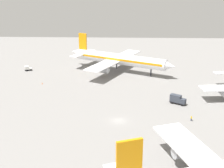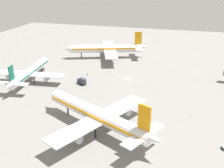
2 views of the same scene
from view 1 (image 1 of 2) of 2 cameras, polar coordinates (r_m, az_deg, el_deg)
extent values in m
plane|color=gray|center=(92.49, 1.29, -7.19)|extent=(288.00, 288.00, 0.00)
cylinder|color=#A5A8AD|center=(114.18, 20.77, -1.45)|extent=(5.28, 2.86, 2.36)
cylinder|color=#A5A8AD|center=(72.06, 14.13, -12.59)|extent=(4.75, 6.76, 2.87)
cube|color=orange|center=(50.27, 3.37, -14.95)|extent=(2.05, 4.47, 8.34)
cylinder|color=white|center=(140.58, 1.47, 4.86)|extent=(25.53, 43.86, 5.12)
cone|color=white|center=(131.44, 11.13, 3.46)|extent=(6.65, 6.76, 4.86)
cone|color=white|center=(153.05, -6.85, 6.23)|extent=(6.54, 7.56, 4.10)
cube|color=orange|center=(140.48, 1.47, 5.01)|extent=(24.78, 42.25, 0.92)
cube|color=white|center=(141.75, 0.63, 4.77)|extent=(42.83, 26.56, 0.46)
cylinder|color=#A5A8AD|center=(152.88, 2.83, 5.14)|extent=(5.24, 6.67, 2.82)
cylinder|color=#A5A8AD|center=(131.85, -1.92, 2.83)|extent=(5.24, 6.67, 2.82)
cube|color=white|center=(150.94, -5.64, 5.99)|extent=(17.67, 11.69, 0.37)
cube|color=orange|center=(149.64, -5.72, 8.28)|extent=(2.51, 4.24, 8.19)
cylinder|color=black|center=(135.34, 7.59, 2.20)|extent=(0.61, 0.61, 3.58)
cylinder|color=black|center=(146.88, 0.90, 3.74)|extent=(0.61, 0.61, 3.58)
cylinder|color=black|center=(139.97, -0.67, 2.95)|extent=(0.61, 0.61, 3.58)
cube|color=black|center=(107.02, 12.68, -3.54)|extent=(4.56, 5.76, 0.30)
cube|color=#333842|center=(106.07, 13.67, -3.28)|extent=(2.56, 2.53, 1.60)
cube|color=#3F596B|center=(105.71, 14.10, -3.20)|extent=(1.40, 0.91, 0.90)
cube|color=#333842|center=(106.77, 12.29, -2.72)|extent=(3.62, 4.23, 2.60)
cylinder|color=black|center=(107.30, 13.84, -3.66)|extent=(0.68, 0.84, 0.80)
cylinder|color=black|center=(105.65, 13.47, -4.00)|extent=(0.68, 0.84, 0.80)
cylinder|color=black|center=(108.54, 11.91, -3.23)|extent=(0.68, 0.84, 0.80)
cylinder|color=black|center=(106.90, 11.52, -3.56)|extent=(0.68, 0.84, 0.80)
cube|color=black|center=(149.30, -16.02, 2.74)|extent=(3.08, 3.70, 0.30)
cube|color=white|center=(148.97, -16.32, 3.06)|extent=(2.48, 2.44, 1.60)
cube|color=#3F596B|center=(148.81, -16.64, 3.14)|extent=(1.48, 0.75, 0.90)
cube|color=white|center=(149.29, -15.69, 2.93)|extent=(2.31, 2.07, 0.50)
cylinder|color=black|center=(148.32, -16.39, 2.54)|extent=(0.61, 0.85, 0.80)
cylinder|color=black|center=(150.14, -16.48, 2.73)|extent=(0.61, 0.85, 0.80)
cylinder|color=black|center=(148.56, -15.53, 2.65)|extent=(0.61, 0.85, 0.80)
cylinder|color=black|center=(150.38, -15.64, 2.84)|extent=(0.61, 0.85, 0.80)
cylinder|color=#1E2338|center=(95.59, 15.18, -6.71)|extent=(0.43, 0.43, 0.85)
cylinder|color=yellow|center=(95.28, 15.22, -6.31)|extent=(0.51, 0.51, 0.60)
sphere|color=tan|center=(95.11, 15.24, -6.09)|extent=(0.22, 0.22, 0.22)
cylinder|color=yellow|center=(95.12, 15.31, -6.37)|extent=(0.10, 0.10, 0.54)
cylinder|color=yellow|center=(95.44, 15.13, -6.26)|extent=(0.10, 0.10, 0.54)
cone|color=#EA590C|center=(128.13, -13.46, 0.13)|extent=(0.44, 0.44, 0.60)
camera|label=2|loc=(219.30, -6.28, 22.34)|focal=43.53mm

